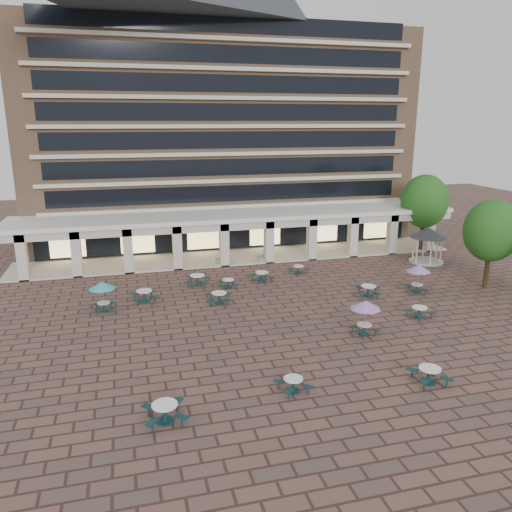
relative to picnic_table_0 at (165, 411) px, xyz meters
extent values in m
plane|color=brown|center=(9.45, 11.00, -0.52)|extent=(120.00, 120.00, 0.00)
cube|color=#9E7759|center=(9.45, 36.50, 10.48)|extent=(40.00, 15.00, 22.00)
cube|color=beige|center=(9.45, 28.75, 3.98)|extent=(36.80, 0.50, 0.35)
cube|color=black|center=(9.45, 28.98, 5.28)|extent=(35.20, 0.05, 1.60)
cube|color=beige|center=(9.45, 28.75, 6.58)|extent=(36.80, 0.50, 0.35)
cube|color=black|center=(9.45, 28.98, 7.88)|extent=(35.20, 0.05, 1.60)
cube|color=beige|center=(9.45, 28.75, 9.18)|extent=(36.80, 0.50, 0.35)
cube|color=black|center=(9.45, 28.98, 10.48)|extent=(35.20, 0.05, 1.60)
cube|color=beige|center=(9.45, 28.75, 11.78)|extent=(36.80, 0.50, 0.35)
cube|color=black|center=(9.45, 28.98, 13.08)|extent=(35.20, 0.05, 1.60)
cube|color=beige|center=(9.45, 28.75, 14.38)|extent=(36.80, 0.50, 0.35)
cube|color=black|center=(9.45, 28.98, 15.68)|extent=(35.20, 0.05, 1.60)
cube|color=beige|center=(9.45, 28.75, 16.98)|extent=(36.80, 0.50, 0.35)
cube|color=black|center=(9.45, 28.98, 18.28)|extent=(35.20, 0.05, 1.60)
cube|color=beige|center=(9.45, 28.75, 19.58)|extent=(36.80, 0.50, 0.35)
cube|color=black|center=(9.45, 28.98, 20.88)|extent=(35.20, 0.05, 1.60)
cube|color=white|center=(9.45, 26.00, 3.68)|extent=(42.00, 6.60, 0.40)
cube|color=beige|center=(9.45, 23.15, 3.23)|extent=(42.00, 0.30, 0.90)
cube|color=black|center=(9.45, 28.70, 1.28)|extent=(38.00, 0.15, 3.20)
cube|color=beige|center=(9.45, 26.00, -0.46)|extent=(42.00, 6.00, 0.12)
cube|color=beige|center=(-9.55, 23.40, 1.48)|extent=(0.80, 0.80, 4.00)
cube|color=beige|center=(-5.33, 23.40, 1.48)|extent=(0.80, 0.80, 4.00)
cube|color=beige|center=(-1.10, 23.40, 1.48)|extent=(0.80, 0.80, 4.00)
cube|color=beige|center=(3.12, 23.40, 1.48)|extent=(0.80, 0.80, 4.00)
cube|color=beige|center=(7.34, 23.40, 1.48)|extent=(0.80, 0.80, 4.00)
cube|color=beige|center=(11.56, 23.40, 1.48)|extent=(0.80, 0.80, 4.00)
cube|color=beige|center=(15.78, 23.40, 1.48)|extent=(0.80, 0.80, 4.00)
cube|color=beige|center=(20.01, 23.40, 1.48)|extent=(0.80, 0.80, 4.00)
cube|color=beige|center=(24.23, 23.40, 1.48)|extent=(0.80, 0.80, 4.00)
cube|color=beige|center=(28.45, 23.40, 1.48)|extent=(0.80, 0.80, 4.00)
cube|color=#FFD88C|center=(-6.55, 28.55, 1.08)|extent=(3.20, 0.08, 2.40)
cube|color=#FFD88C|center=(-0.15, 28.55, 1.08)|extent=(3.20, 0.08, 2.40)
cube|color=#FFD88C|center=(6.25, 28.55, 1.08)|extent=(3.20, 0.08, 2.40)
cube|color=#FFD88C|center=(12.65, 28.55, 1.08)|extent=(3.20, 0.08, 2.40)
cube|color=#FFD88C|center=(19.05, 28.55, 1.08)|extent=(3.20, 0.08, 2.40)
cube|color=#FFD88C|center=(25.45, 28.55, 1.08)|extent=(3.20, 0.08, 2.40)
cylinder|color=#123437|center=(0.00, 0.00, -0.49)|extent=(0.80, 0.80, 0.05)
cylinder|color=#123437|center=(0.00, 0.00, -0.14)|extent=(0.21, 0.21, 0.76)
cylinder|color=white|center=(0.00, 0.00, 0.32)|extent=(1.14, 1.14, 0.06)
cube|color=#123437|center=(0.59, 0.67, -0.01)|extent=(0.66, 0.68, 0.06)
cylinder|color=#123437|center=(0.59, 0.67, -0.28)|extent=(0.09, 0.09, 0.48)
cube|color=#123437|center=(-0.67, 0.59, -0.01)|extent=(0.68, 0.66, 0.06)
cylinder|color=#123437|center=(-0.67, 0.59, -0.28)|extent=(0.09, 0.09, 0.48)
cube|color=#123437|center=(-0.59, -0.67, -0.01)|extent=(0.66, 0.68, 0.06)
cylinder|color=#123437|center=(-0.59, -0.67, -0.28)|extent=(0.09, 0.09, 0.48)
cube|color=#123437|center=(0.67, -0.59, -0.01)|extent=(0.68, 0.66, 0.06)
cylinder|color=#123437|center=(0.67, -0.59, -0.28)|extent=(0.09, 0.09, 0.48)
cylinder|color=#123437|center=(6.27, 0.96, -0.50)|extent=(0.67, 0.67, 0.04)
cylinder|color=#123437|center=(6.27, 0.96, -0.20)|extent=(0.17, 0.17, 0.63)
cylinder|color=white|center=(6.27, 0.96, 0.18)|extent=(0.95, 0.95, 0.05)
cube|color=#123437|center=(6.70, 1.57, -0.10)|extent=(0.52, 0.58, 0.05)
cylinder|color=#123437|center=(6.70, 1.57, -0.32)|extent=(0.08, 0.08, 0.40)
cube|color=#123437|center=(5.66, 1.39, -0.10)|extent=(0.58, 0.52, 0.05)
cylinder|color=#123437|center=(5.66, 1.39, -0.32)|extent=(0.08, 0.08, 0.40)
cube|color=#123437|center=(5.83, 0.35, -0.10)|extent=(0.52, 0.58, 0.05)
cylinder|color=#123437|center=(5.83, 0.35, -0.32)|extent=(0.08, 0.08, 0.40)
cube|color=#123437|center=(6.87, 0.53, -0.10)|extent=(0.58, 0.52, 0.05)
cylinder|color=#123437|center=(6.87, 0.53, -0.32)|extent=(0.08, 0.08, 0.40)
cylinder|color=#123437|center=(17.53, 7.77, -0.50)|extent=(0.70, 0.70, 0.04)
cylinder|color=#123437|center=(17.53, 7.77, -0.18)|extent=(0.18, 0.18, 0.66)
cylinder|color=white|center=(17.53, 7.77, 0.22)|extent=(1.00, 1.00, 0.05)
cube|color=#123437|center=(17.92, 8.45, -0.07)|extent=(0.52, 0.62, 0.05)
cylinder|color=#123437|center=(17.92, 8.45, -0.31)|extent=(0.08, 0.08, 0.42)
cube|color=#123437|center=(16.85, 8.16, -0.07)|extent=(0.62, 0.52, 0.05)
cylinder|color=#123437|center=(16.85, 8.16, -0.31)|extent=(0.08, 0.08, 0.42)
cube|color=#123437|center=(17.13, 7.09, -0.07)|extent=(0.52, 0.62, 0.05)
cylinder|color=#123437|center=(17.13, 7.09, -0.31)|extent=(0.08, 0.08, 0.42)
cube|color=#123437|center=(18.20, 7.38, -0.07)|extent=(0.62, 0.52, 0.05)
cylinder|color=#123437|center=(18.20, 7.38, -0.31)|extent=(0.08, 0.08, 0.42)
cylinder|color=#123437|center=(13.17, 0.00, -0.49)|extent=(0.77, 0.77, 0.04)
cylinder|color=#123437|center=(13.17, 0.00, -0.15)|extent=(0.20, 0.20, 0.72)
cylinder|color=white|center=(13.17, 0.00, 0.29)|extent=(1.10, 1.10, 0.05)
cube|color=#123437|center=(13.81, 0.57, -0.03)|extent=(0.65, 0.63, 0.05)
cylinder|color=#123437|center=(13.81, 0.57, -0.29)|extent=(0.09, 0.09, 0.46)
cube|color=#123437|center=(12.60, 0.64, -0.03)|extent=(0.63, 0.65, 0.05)
cylinder|color=#123437|center=(12.60, 0.64, -0.29)|extent=(0.09, 0.09, 0.46)
cube|color=#123437|center=(12.53, -0.57, -0.03)|extent=(0.65, 0.63, 0.05)
cylinder|color=#123437|center=(12.53, -0.57, -0.29)|extent=(0.09, 0.09, 0.46)
cube|color=#123437|center=(13.74, -0.64, -0.03)|extent=(0.63, 0.65, 0.05)
cylinder|color=#123437|center=(13.74, -0.64, -0.29)|extent=(0.09, 0.09, 0.46)
cylinder|color=#123437|center=(-2.98, 14.38, -0.50)|extent=(0.62, 0.62, 0.04)
cylinder|color=#123437|center=(-2.98, 14.38, -0.22)|extent=(0.16, 0.16, 0.58)
cylinder|color=white|center=(-2.98, 14.38, 0.13)|extent=(0.88, 0.88, 0.04)
cube|color=#123437|center=(-2.53, 14.91, -0.13)|extent=(0.50, 0.53, 0.04)
cylinder|color=#123437|center=(-2.53, 14.91, -0.33)|extent=(0.07, 0.07, 0.37)
cube|color=#123437|center=(-3.50, 14.83, -0.13)|extent=(0.53, 0.50, 0.04)
cylinder|color=#123437|center=(-3.50, 14.83, -0.33)|extent=(0.07, 0.07, 0.37)
cube|color=#123437|center=(-3.43, 13.86, -0.13)|extent=(0.50, 0.53, 0.04)
cylinder|color=#123437|center=(-3.43, 13.86, -0.33)|extent=(0.07, 0.07, 0.37)
cube|color=#123437|center=(-2.45, 13.94, -0.13)|extent=(0.53, 0.50, 0.04)
cylinder|color=#123437|center=(-2.45, 13.94, -0.33)|extent=(0.07, 0.07, 0.37)
cylinder|color=gray|center=(-2.98, 14.38, 0.55)|extent=(0.04, 0.04, 2.12)
cone|color=#35A4C0|center=(-2.98, 14.38, 1.39)|extent=(1.86, 1.86, 0.49)
cylinder|color=#123437|center=(5.05, 13.89, -0.49)|extent=(0.77, 0.77, 0.04)
cylinder|color=#123437|center=(5.05, 13.89, -0.15)|extent=(0.20, 0.20, 0.73)
cylinder|color=white|center=(5.05, 13.89, 0.29)|extent=(1.10, 1.10, 0.05)
cube|color=#123437|center=(5.75, 14.38, -0.03)|extent=(0.67, 0.60, 0.05)
cylinder|color=#123437|center=(5.75, 14.38, -0.29)|extent=(0.09, 0.09, 0.46)
cube|color=#123437|center=(4.55, 14.59, -0.03)|extent=(0.60, 0.67, 0.05)
cylinder|color=#123437|center=(4.55, 14.59, -0.29)|extent=(0.09, 0.09, 0.46)
cube|color=#123437|center=(4.35, 13.39, -0.03)|extent=(0.67, 0.60, 0.05)
cylinder|color=#123437|center=(4.35, 13.39, -0.29)|extent=(0.09, 0.09, 0.46)
cube|color=#123437|center=(5.54, 13.19, -0.03)|extent=(0.60, 0.67, 0.05)
cylinder|color=#123437|center=(5.54, 13.19, -0.29)|extent=(0.09, 0.09, 0.46)
cylinder|color=#123437|center=(12.70, 6.23, -0.50)|extent=(0.64, 0.64, 0.04)
cylinder|color=#123437|center=(12.70, 6.23, -0.22)|extent=(0.16, 0.16, 0.60)
cylinder|color=white|center=(12.70, 6.23, 0.15)|extent=(0.91, 0.91, 0.05)
cube|color=#123437|center=(13.05, 6.84, -0.12)|extent=(0.47, 0.56, 0.05)
cylinder|color=#123437|center=(13.05, 6.84, -0.33)|extent=(0.07, 0.07, 0.38)
cube|color=#123437|center=(12.09, 6.58, -0.12)|extent=(0.56, 0.47, 0.05)
cylinder|color=#123437|center=(12.09, 6.58, -0.33)|extent=(0.07, 0.07, 0.38)
cube|color=#123437|center=(12.35, 5.61, -0.12)|extent=(0.47, 0.56, 0.05)
cylinder|color=#123437|center=(12.35, 5.61, -0.33)|extent=(0.07, 0.07, 0.38)
cube|color=#123437|center=(13.31, 5.87, -0.12)|extent=(0.56, 0.47, 0.05)
cylinder|color=#123437|center=(13.31, 5.87, -0.33)|extent=(0.07, 0.07, 0.38)
cylinder|color=gray|center=(12.70, 6.23, 0.57)|extent=(0.05, 0.05, 2.18)
cone|color=#A477C4|center=(12.70, 6.23, 1.44)|extent=(1.91, 1.91, 0.50)
cylinder|color=#123437|center=(16.20, 12.52, -0.49)|extent=(0.78, 0.78, 0.04)
cylinder|color=#123437|center=(16.20, 12.52, -0.15)|extent=(0.20, 0.20, 0.73)
cylinder|color=white|center=(16.20, 12.52, 0.29)|extent=(1.11, 1.11, 0.06)
cube|color=#123437|center=(17.00, 12.85, -0.03)|extent=(0.68, 0.52, 0.06)
cylinder|color=#123437|center=(17.00, 12.85, -0.28)|extent=(0.09, 0.09, 0.47)
cube|color=#123437|center=(15.87, 13.32, -0.03)|extent=(0.52, 0.68, 0.06)
cylinder|color=#123437|center=(15.87, 13.32, -0.28)|extent=(0.09, 0.09, 0.47)
cube|color=#123437|center=(15.40, 12.19, -0.03)|extent=(0.68, 0.52, 0.06)
cylinder|color=#123437|center=(15.40, 12.19, -0.28)|extent=(0.09, 0.09, 0.47)
cube|color=#123437|center=(16.53, 11.72, -0.03)|extent=(0.52, 0.68, 0.06)
cylinder|color=#123437|center=(16.53, 11.72, -0.28)|extent=(0.09, 0.09, 0.47)
cylinder|color=#123437|center=(-0.16, 15.66, -0.49)|extent=(0.80, 0.80, 0.05)
cylinder|color=#123437|center=(-0.16, 15.66, -0.14)|extent=(0.21, 0.21, 0.76)
cylinder|color=white|center=(-0.16, 15.66, 0.32)|extent=(1.14, 1.14, 0.06)
cube|color=#123437|center=(0.38, 16.37, -0.01)|extent=(0.64, 0.69, 0.06)
cylinder|color=#123437|center=(0.38, 16.37, -0.28)|extent=(0.09, 0.09, 0.48)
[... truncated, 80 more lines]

